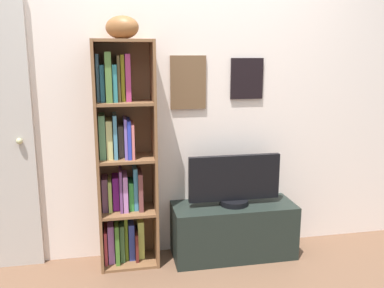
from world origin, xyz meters
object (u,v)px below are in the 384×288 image
object	(u,v)px
football	(122,27)
tv_stand	(233,230)
bookshelf	(122,162)
television	(234,181)

from	to	relation	value
football	tv_stand	distance (m)	1.71
bookshelf	television	size ratio (longest dim) A/B	2.34
bookshelf	television	bearing A→B (deg)	-5.18
television	bookshelf	bearing A→B (deg)	174.82
tv_stand	television	distance (m)	0.40
football	television	xyz separation A→B (m)	(0.80, -0.04, -1.11)
bookshelf	tv_stand	size ratio (longest dim) A/B	1.75
bookshelf	football	xyz separation A→B (m)	(0.03, -0.03, 0.94)
bookshelf	television	world-z (taller)	bookshelf
bookshelf	football	bearing A→B (deg)	-48.31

